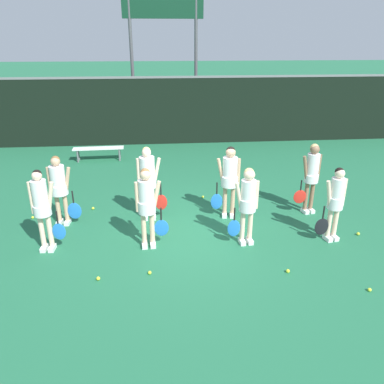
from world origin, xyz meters
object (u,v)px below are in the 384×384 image
(scoreboard, at_px, (163,19))
(bench_courtside, at_px, (98,149))
(tennis_ball_2, at_px, (370,290))
(tennis_ball_5, at_px, (93,208))
(player_0, at_px, (42,205))
(tennis_ball_1, at_px, (358,234))
(player_5, at_px, (148,177))
(player_6, at_px, (229,176))
(tennis_ball_4, at_px, (288,271))
(player_7, at_px, (312,173))
(tennis_ball_0, at_px, (98,278))
(tennis_ball_8, at_px, (150,273))
(tennis_ball_3, at_px, (203,197))
(player_4, at_px, (59,185))
(player_3, at_px, (335,199))
(player_1, at_px, (147,202))
(player_2, at_px, (248,200))
(tennis_ball_6, at_px, (33,217))

(scoreboard, relative_size, bench_courtside, 3.49)
(tennis_ball_2, height_order, tennis_ball_5, tennis_ball_5)
(bench_courtside, distance_m, player_0, 6.10)
(tennis_ball_1, distance_m, tennis_ball_2, 2.07)
(player_5, height_order, player_6, player_5)
(scoreboard, height_order, player_5, scoreboard)
(tennis_ball_4, bearing_deg, player_5, 135.55)
(player_0, bearing_deg, player_6, 20.42)
(player_7, height_order, tennis_ball_5, player_7)
(tennis_ball_0, bearing_deg, tennis_ball_8, 6.16)
(tennis_ball_2, xyz_separation_m, tennis_ball_8, (-3.75, 0.85, 0.00))
(bench_courtside, bearing_deg, tennis_ball_3, -51.09)
(player_4, bearing_deg, player_7, 5.86)
(player_3, height_order, player_7, player_7)
(player_1, distance_m, tennis_ball_2, 4.32)
(player_7, bearing_deg, tennis_ball_5, 162.20)
(player_0, relative_size, player_7, 0.99)
(player_3, height_order, tennis_ball_3, player_3)
(bench_courtside, height_order, player_5, player_5)
(player_6, distance_m, tennis_ball_0, 3.79)
(tennis_ball_1, xyz_separation_m, tennis_ball_4, (-2.00, -1.24, -0.00))
(tennis_ball_0, height_order, tennis_ball_1, same)
(player_0, relative_size, tennis_ball_4, 24.33)
(player_0, distance_m, tennis_ball_1, 6.68)
(player_1, relative_size, player_2, 1.03)
(player_0, relative_size, player_1, 1.01)
(player_4, xyz_separation_m, tennis_ball_3, (3.40, 1.20, -0.93))
(player_5, height_order, tennis_ball_2, player_5)
(scoreboard, distance_m, player_4, 10.01)
(tennis_ball_1, bearing_deg, player_0, 179.86)
(tennis_ball_0, distance_m, tennis_ball_2, 4.72)
(tennis_ball_4, bearing_deg, player_1, 154.67)
(scoreboard, relative_size, player_6, 3.54)
(tennis_ball_2, bearing_deg, player_2, 133.69)
(bench_courtside, distance_m, player_4, 4.94)
(player_1, xyz_separation_m, player_3, (3.87, -0.07, -0.07))
(scoreboard, distance_m, player_1, 10.78)
(player_2, height_order, tennis_ball_1, player_2)
(player_0, distance_m, tennis_ball_3, 4.29)
(player_1, relative_size, player_5, 0.96)
(tennis_ball_6, bearing_deg, player_5, -4.71)
(bench_courtside, height_order, tennis_ball_6, bench_courtside)
(player_4, xyz_separation_m, tennis_ball_1, (6.55, -1.18, -0.92))
(player_5, bearing_deg, tennis_ball_8, -91.41)
(scoreboard, distance_m, player_0, 11.05)
(tennis_ball_3, distance_m, tennis_ball_5, 2.89)
(tennis_ball_4, xyz_separation_m, tennis_ball_8, (-2.54, 0.19, -0.00))
(tennis_ball_1, bearing_deg, player_1, -179.63)
(player_4, xyz_separation_m, tennis_ball_2, (5.75, -3.09, -0.93))
(player_6, relative_size, tennis_ball_4, 24.66)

